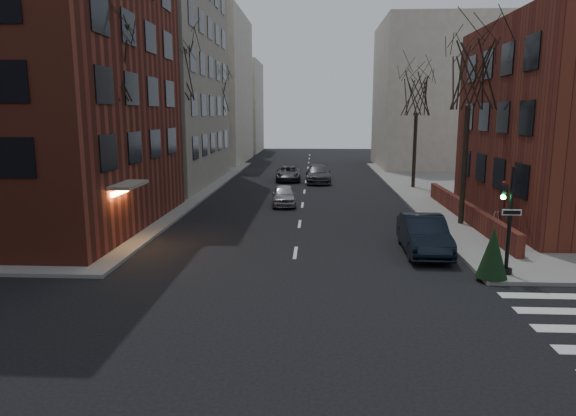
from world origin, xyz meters
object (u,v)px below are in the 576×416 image
object	(u,v)px
evergreen_shrub	(493,253)
tree_right_b	(417,94)
tree_left_a	(106,60)
car_lane_gray	(318,174)
sandwich_board	(496,220)
tree_right_a	(470,75)
streetlamp_far	(226,132)
car_lane_far	(288,174)
parked_sedan	(424,234)
tree_left_b	(176,71)
tree_left_c	(215,92)
traffic_signal	(508,228)
streetlamp_near	(171,143)
car_lane_silver	(284,195)

from	to	relation	value
evergreen_shrub	tree_right_b	bearing A→B (deg)	86.35
tree_left_a	car_lane_gray	size ratio (longest dim) A/B	1.94
tree_left_a	sandwich_board	world-z (taller)	tree_left_a
tree_right_a	tree_left_a	bearing A→B (deg)	-167.20
tree_right_b	streetlamp_far	xyz separation A→B (m)	(-17.00, 10.00, -3.35)
tree_right_a	car_lane_far	world-z (taller)	tree_right_a
tree_left_a	parked_sedan	xyz separation A→B (m)	(14.42, -1.67, -7.65)
tree_left_a	tree_left_b	distance (m)	12.01
tree_left_b	tree_left_c	size ratio (longest dim) A/B	1.11
car_lane_gray	tree_left_b	bearing A→B (deg)	-137.89
parked_sedan	sandwich_board	xyz separation A→B (m)	(4.70, 4.63, -0.24)
traffic_signal	car_lane_far	world-z (taller)	traffic_signal
car_lane_gray	sandwich_board	size ratio (longest dim) A/B	6.20
traffic_signal	tree_left_b	bearing A→B (deg)	134.54
streetlamp_near	car_lane_gray	size ratio (longest dim) A/B	1.19
tree_left_b	sandwich_board	world-z (taller)	tree_left_b
tree_left_c	tree_right_a	world-z (taller)	same
traffic_signal	car_lane_gray	distance (m)	27.38
car_lane_silver	evergreen_shrub	world-z (taller)	evergreen_shrub
streetlamp_far	tree_left_a	bearing A→B (deg)	-91.23
traffic_signal	car_lane_gray	xyz separation A→B (m)	(-6.84, 26.48, -1.14)
car_lane_far	evergreen_shrub	size ratio (longest dim) A/B	2.56
tree_left_c	parked_sedan	size ratio (longest dim) A/B	1.95
traffic_signal	car_lane_silver	distance (m)	17.57
tree_left_b	tree_right_a	size ratio (longest dim) A/B	1.11
tree_left_a	parked_sedan	size ratio (longest dim) A/B	2.06
tree_right_a	car_lane_silver	size ratio (longest dim) A/B	2.49
parked_sedan	streetlamp_near	bearing A→B (deg)	145.96
streetlamp_near	traffic_signal	bearing A→B (deg)	-38.87
streetlamp_far	car_lane_silver	distance (m)	19.69
tree_left_b	evergreen_shrub	bearing A→B (deg)	-47.39
car_lane_gray	car_lane_far	xyz separation A→B (m)	(-2.71, 1.10, -0.11)
streetlamp_far	parked_sedan	world-z (taller)	streetlamp_far
tree_left_a	tree_right_a	bearing A→B (deg)	12.80
tree_left_b	streetlamp_far	xyz separation A→B (m)	(0.60, 16.00, -4.68)
car_lane_silver	car_lane_far	world-z (taller)	car_lane_silver
car_lane_gray	traffic_signal	bearing A→B (deg)	-77.17
tree_left_c	streetlamp_far	xyz separation A→B (m)	(0.60, 2.00, -3.79)
car_lane_far	tree_right_a	bearing A→B (deg)	-62.74
tree_left_a	sandwich_board	bearing A→B (deg)	8.80
streetlamp_near	evergreen_shrub	xyz separation A→B (m)	(15.50, -13.50, -3.16)
tree_right_b	car_lane_gray	size ratio (longest dim) A/B	1.74
tree_left_b	tree_right_a	distance (m)	19.35
car_lane_far	evergreen_shrub	distance (m)	29.46
tree_right_a	car_lane_gray	bearing A→B (deg)	113.79
car_lane_far	sandwich_board	xyz separation A→B (m)	(11.94, -19.61, -0.08)
parked_sedan	evergreen_shrub	size ratio (longest dim) A/B	2.70
traffic_signal	tree_right_b	size ratio (longest dim) A/B	0.44
tree_left_c	tree_right_a	distance (m)	28.17
sandwich_board	evergreen_shrub	bearing A→B (deg)	-85.32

